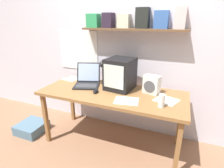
# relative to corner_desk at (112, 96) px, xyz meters

# --- Properties ---
(ground_plane) EXTENTS (12.00, 12.00, 0.00)m
(ground_plane) POSITION_rel_corner_desk_xyz_m (0.00, 0.00, -0.67)
(ground_plane) COLOR #93684C
(back_wall) EXTENTS (5.60, 0.24, 2.60)m
(back_wall) POSITION_rel_corner_desk_xyz_m (0.00, 0.47, 0.64)
(back_wall) COLOR silver
(back_wall) RESTS_ON ground_plane
(corner_desk) EXTENTS (1.72, 0.71, 0.73)m
(corner_desk) POSITION_rel_corner_desk_xyz_m (0.00, 0.00, 0.00)
(corner_desk) COLOR olive
(corner_desk) RESTS_ON ground_plane
(crt_monitor) EXTENTS (0.35, 0.37, 0.38)m
(crt_monitor) POSITION_rel_corner_desk_xyz_m (0.05, 0.14, 0.25)
(crt_monitor) COLOR black
(crt_monitor) RESTS_ON corner_desk
(laptop) EXTENTS (0.41, 0.43, 0.26)m
(laptop) POSITION_rel_corner_desk_xyz_m (-0.40, 0.12, 0.13)
(laptop) COLOR black
(laptop) RESTS_ON corner_desk
(desk_lamp) EXTENTS (0.11, 0.15, 0.32)m
(desk_lamp) POSITION_rel_corner_desk_xyz_m (-0.21, 0.21, 0.27)
(desk_lamp) COLOR #232326
(desk_lamp) RESTS_ON corner_desk
(juice_glass) EXTENTS (0.06, 0.06, 0.13)m
(juice_glass) POSITION_rel_corner_desk_xyz_m (0.59, -0.17, 0.12)
(juice_glass) COLOR white
(juice_glass) RESTS_ON corner_desk
(space_heater) EXTENTS (0.21, 0.16, 0.21)m
(space_heater) POSITION_rel_corner_desk_xyz_m (0.44, 0.14, 0.17)
(space_heater) COLOR silver
(space_heater) RESTS_ON corner_desk
(computer_mouse) EXTENTS (0.08, 0.11, 0.03)m
(computer_mouse) POSITION_rel_corner_desk_xyz_m (-0.17, -0.09, 0.08)
(computer_mouse) COLOR black
(computer_mouse) RESTS_ON corner_desk
(loose_paper_near_monitor) EXTENTS (0.28, 0.24, 0.00)m
(loose_paper_near_monitor) POSITION_rel_corner_desk_xyz_m (0.23, -0.17, 0.06)
(loose_paper_near_monitor) COLOR white
(loose_paper_near_monitor) RESTS_ON corner_desk
(printed_handout) EXTENTS (0.28, 0.27, 0.00)m
(printed_handout) POSITION_rel_corner_desk_xyz_m (0.63, -0.00, 0.06)
(printed_handout) COLOR white
(printed_handout) RESTS_ON corner_desk
(loose_paper_near_laptop) EXTENTS (0.24, 0.23, 0.00)m
(loose_paper_near_laptop) POSITION_rel_corner_desk_xyz_m (-0.73, 0.23, 0.06)
(loose_paper_near_laptop) COLOR white
(loose_paper_near_laptop) RESTS_ON corner_desk
(floor_cushion) EXTENTS (0.36, 0.36, 0.14)m
(floor_cushion) POSITION_rel_corner_desk_xyz_m (-1.17, -0.22, -0.60)
(floor_cushion) COLOR slate
(floor_cushion) RESTS_ON ground_plane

